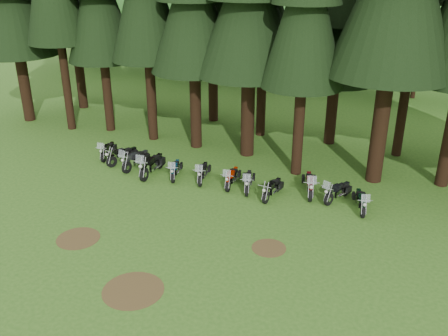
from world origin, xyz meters
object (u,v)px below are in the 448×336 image
(motorcycle_0, at_px, (108,151))
(motorcycle_9, at_px, (309,185))
(motorcycle_5, at_px, (203,173))
(motorcycle_11, at_px, (361,202))
(motorcycle_2, at_px, (136,160))
(motorcycle_6, at_px, (232,178))
(motorcycle_7, at_px, (248,182))
(motorcycle_10, at_px, (337,192))
(motorcycle_8, at_px, (272,189))
(motorcycle_1, at_px, (123,156))
(motorcycle_3, at_px, (152,166))
(motorcycle_4, at_px, (175,170))

(motorcycle_0, height_order, motorcycle_9, motorcycle_9)
(motorcycle_5, height_order, motorcycle_11, motorcycle_5)
(motorcycle_2, distance_m, motorcycle_5, 4.04)
(motorcycle_2, height_order, motorcycle_6, motorcycle_2)
(motorcycle_0, bearing_deg, motorcycle_7, -18.99)
(motorcycle_10, distance_m, motorcycle_11, 1.30)
(motorcycle_7, bearing_deg, motorcycle_8, -28.84)
(motorcycle_2, bearing_deg, motorcycle_8, 4.71)
(motorcycle_2, relative_size, motorcycle_10, 1.11)
(motorcycle_1, xyz_separation_m, motorcycle_2, (1.06, -0.31, 0.03))
(motorcycle_8, bearing_deg, motorcycle_7, 172.87)
(motorcycle_2, bearing_deg, motorcycle_0, 171.69)
(motorcycle_3, height_order, motorcycle_10, motorcycle_3)
(motorcycle_0, xyz_separation_m, motorcycle_5, (6.35, -0.60, 0.02))
(motorcycle_6, relative_size, motorcycle_8, 1.02)
(motorcycle_1, distance_m, motorcycle_4, 3.62)
(motorcycle_4, height_order, motorcycle_7, motorcycle_7)
(motorcycle_2, distance_m, motorcycle_9, 9.50)
(motorcycle_1, xyz_separation_m, motorcycle_8, (8.97, -0.63, -0.02))
(motorcycle_8, bearing_deg, motorcycle_9, 39.79)
(motorcycle_1, height_order, motorcycle_11, motorcycle_11)
(motorcycle_2, height_order, motorcycle_11, motorcycle_2)
(motorcycle_1, relative_size, motorcycle_6, 0.99)
(motorcycle_6, relative_size, motorcycle_10, 1.02)
(motorcycle_2, relative_size, motorcycle_4, 1.15)
(motorcycle_3, distance_m, motorcycle_8, 6.68)
(motorcycle_3, relative_size, motorcycle_9, 1.09)
(motorcycle_5, height_order, motorcycle_7, motorcycle_5)
(motorcycle_4, bearing_deg, motorcycle_11, -17.64)
(motorcycle_5, bearing_deg, motorcycle_6, -13.60)
(motorcycle_1, relative_size, motorcycle_8, 1.01)
(motorcycle_1, xyz_separation_m, motorcycle_7, (7.62, -0.33, -0.01))
(motorcycle_10, xyz_separation_m, motorcycle_11, (1.18, -0.54, -0.01))
(motorcycle_2, distance_m, motorcycle_11, 12.05)
(motorcycle_9, bearing_deg, motorcycle_6, 172.20)
(motorcycle_3, relative_size, motorcycle_8, 1.23)
(motorcycle_5, relative_size, motorcycle_11, 1.03)
(motorcycle_7, distance_m, motorcycle_10, 4.35)
(motorcycle_1, height_order, motorcycle_10, motorcycle_10)
(motorcycle_11, bearing_deg, motorcycle_2, 162.24)
(motorcycle_4, distance_m, motorcycle_5, 1.51)
(motorcycle_1, xyz_separation_m, motorcycle_4, (3.59, -0.48, -0.02))
(motorcycle_0, distance_m, motorcycle_1, 1.30)
(motorcycle_0, distance_m, motorcycle_5, 6.38)
(motorcycle_11, bearing_deg, motorcycle_8, 167.34)
(motorcycle_3, relative_size, motorcycle_10, 1.24)
(motorcycle_3, bearing_deg, motorcycle_4, 5.79)
(motorcycle_3, bearing_deg, motorcycle_11, -1.06)
(motorcycle_8, bearing_deg, motorcycle_3, -174.32)
(motorcycle_1, bearing_deg, motorcycle_6, 18.39)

